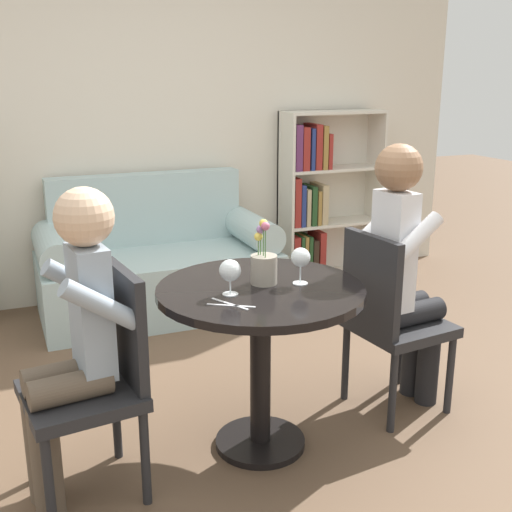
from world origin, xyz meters
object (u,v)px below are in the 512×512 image
at_px(chair_right, 389,315).
at_px(person_right, 404,270).
at_px(flower_vase, 264,265).
at_px(bookshelf_right, 317,198).
at_px(wine_glass_left, 230,272).
at_px(couch, 157,267).
at_px(chair_left, 99,375).
at_px(person_left, 73,338).
at_px(wine_glass_right, 301,259).

relative_size(chair_right, person_right, 0.69).
relative_size(chair_right, flower_vase, 3.22).
height_order(bookshelf_right, chair_right, bookshelf_right).
bearing_deg(wine_glass_left, person_right, 7.52).
bearing_deg(wine_glass_left, chair_right, 7.13).
bearing_deg(couch, flower_vase, -89.08).
distance_m(person_right, flower_vase, 0.75).
xyz_separation_m(chair_left, chair_right, (1.37, 0.10, 0.00)).
bearing_deg(chair_right, wine_glass_left, 90.49).
bearing_deg(couch, chair_right, -68.89).
bearing_deg(flower_vase, chair_left, -173.97).
distance_m(chair_right, wine_glass_left, 0.91).
bearing_deg(chair_left, bookshelf_right, 129.06).
distance_m(chair_left, person_left, 0.19).
relative_size(couch, wine_glass_left, 10.84).
xyz_separation_m(chair_right, person_left, (-1.46, -0.12, 0.17)).
height_order(couch, wine_glass_right, couch).
height_order(couch, wine_glass_left, couch).
xyz_separation_m(couch, chair_left, (-0.69, -1.88, 0.18)).
xyz_separation_m(couch, wine_glass_left, (-0.15, -1.88, 0.53)).
xyz_separation_m(bookshelf_right, chair_left, (-2.06, -2.15, -0.15)).
relative_size(chair_left, wine_glass_right, 5.74).
relative_size(couch, person_left, 1.29).
xyz_separation_m(chair_right, wine_glass_left, (-0.84, -0.10, 0.35)).
bearing_deg(wine_glass_right, chair_left, -179.05).
relative_size(chair_left, chair_right, 1.00).
height_order(bookshelf_right, wine_glass_left, bookshelf_right).
height_order(person_left, flower_vase, person_left).
bearing_deg(couch, wine_glass_right, -84.79).
bearing_deg(person_right, wine_glass_right, 93.28).
height_order(couch, chair_left, couch).
height_order(couch, person_right, person_right).
bearing_deg(flower_vase, couch, 90.92).
relative_size(wine_glass_left, flower_vase, 0.52).
height_order(bookshelf_right, chair_left, bookshelf_right).
relative_size(person_left, person_right, 0.94).
distance_m(bookshelf_right, chair_left, 2.98).
distance_m(bookshelf_right, wine_glass_right, 2.45).
distance_m(couch, person_left, 2.08).
relative_size(couch, flower_vase, 5.65).
bearing_deg(wine_glass_left, person_left, -178.53).
distance_m(chair_right, wine_glass_right, 0.64).
bearing_deg(person_right, couch, 16.95).
relative_size(bookshelf_right, chair_right, 1.47).
relative_size(person_left, wine_glass_right, 7.79).
xyz_separation_m(person_left, wine_glass_right, (0.94, 0.03, 0.19)).
height_order(person_left, wine_glass_right, person_left).
bearing_deg(wine_glass_left, flower_vase, 23.57).
distance_m(couch, flower_vase, 1.88).
xyz_separation_m(person_right, flower_vase, (-0.74, -0.04, 0.12)).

